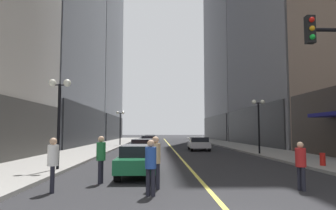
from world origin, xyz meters
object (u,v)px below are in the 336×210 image
(pedestrian_in_red_jacket, at_px, (301,162))
(fire_hydrant_right, at_px, (323,161))
(pedestrian_in_blue_hoodie, at_px, (151,163))
(street_lamp_left_near, at_px, (59,103))
(street_lamp_left_far, at_px, (120,120))
(car_white, at_px, (148,140))
(car_red, at_px, (143,147))
(car_navy, at_px, (150,139))
(street_lamp_right_mid, at_px, (259,114))
(pedestrian_in_tan_trench, at_px, (155,158))
(car_green, at_px, (139,159))
(pedestrian_in_green_parka, at_px, (101,156))
(car_silver, at_px, (199,143))
(pedestrian_in_white_shirt, at_px, (53,160))

(pedestrian_in_red_jacket, bearing_deg, fire_hydrant_right, 56.35)
(pedestrian_in_blue_hoodie, height_order, street_lamp_left_near, street_lamp_left_near)
(pedestrian_in_blue_hoodie, bearing_deg, street_lamp_left_far, 98.40)
(car_white, xyz_separation_m, street_lamp_left_far, (-3.63, 0.75, 2.54))
(car_red, distance_m, car_navy, 23.27)
(street_lamp_left_far, relative_size, street_lamp_right_mid, 1.00)
(car_red, bearing_deg, pedestrian_in_tan_trench, -85.74)
(car_green, xyz_separation_m, street_lamp_left_near, (-3.93, 1.31, 2.54))
(car_white, relative_size, fire_hydrant_right, 5.80)
(pedestrian_in_red_jacket, relative_size, street_lamp_left_near, 0.36)
(pedestrian_in_green_parka, xyz_separation_m, pedestrian_in_red_jacket, (6.82, -1.59, -0.11))
(street_lamp_right_mid, bearing_deg, pedestrian_in_tan_trench, -120.53)
(car_red, distance_m, pedestrian_in_red_jacket, 14.53)
(car_silver, distance_m, street_lamp_right_mid, 7.87)
(car_green, height_order, street_lamp_left_near, street_lamp_left_near)
(car_red, distance_m, pedestrian_in_tan_trench, 12.95)
(pedestrian_in_green_parka, distance_m, street_lamp_left_near, 4.72)
(street_lamp_left_far, xyz_separation_m, fire_hydrant_right, (13.30, -23.94, -2.86))
(street_lamp_left_near, bearing_deg, pedestrian_in_blue_hoodie, -50.71)
(car_white, height_order, pedestrian_in_tan_trench, pedestrian_in_tan_trench)
(street_lamp_left_far, bearing_deg, car_green, -81.49)
(car_green, relative_size, pedestrian_in_blue_hoodie, 2.57)
(street_lamp_left_near, bearing_deg, pedestrian_in_white_shirt, -74.31)
(car_green, height_order, pedestrian_in_blue_hoodie, pedestrian_in_blue_hoodie)
(pedestrian_in_green_parka, distance_m, pedestrian_in_white_shirt, 2.05)
(pedestrian_in_blue_hoodie, relative_size, street_lamp_left_far, 0.38)
(street_lamp_left_near, height_order, fire_hydrant_right, street_lamp_left_near)
(car_green, relative_size, street_lamp_right_mid, 0.98)
(pedestrian_in_red_jacket, bearing_deg, pedestrian_in_green_parka, 166.88)
(pedestrian_in_blue_hoodie, xyz_separation_m, street_lamp_left_far, (-4.49, 30.44, 2.28))
(street_lamp_left_far, bearing_deg, pedestrian_in_white_shirt, -87.37)
(car_silver, xyz_separation_m, car_white, (-5.20, 8.43, 0.00))
(car_silver, height_order, car_navy, same)
(pedestrian_in_tan_trench, xyz_separation_m, street_lamp_left_far, (-4.63, 29.34, 2.23))
(car_navy, distance_m, pedestrian_in_tan_trench, 36.19)
(street_lamp_left_far, bearing_deg, car_navy, 61.74)
(street_lamp_left_near, relative_size, street_lamp_left_far, 1.00)
(fire_hydrant_right, bearing_deg, street_lamp_right_mid, 93.39)
(pedestrian_in_green_parka, bearing_deg, pedestrian_in_tan_trench, -29.50)
(car_white, bearing_deg, fire_hydrant_right, -67.36)
(street_lamp_left_near, bearing_deg, car_silver, 60.75)
(pedestrian_in_tan_trench, xyz_separation_m, fire_hydrant_right, (8.67, 5.40, -0.63))
(car_red, xyz_separation_m, street_lamp_left_near, (-3.67, -8.51, 2.54))
(pedestrian_in_blue_hoodie, relative_size, pedestrian_in_white_shirt, 0.97)
(car_navy, bearing_deg, pedestrian_in_blue_hoodie, -88.74)
(car_red, relative_size, fire_hydrant_right, 5.85)
(car_navy, bearing_deg, car_white, -90.38)
(pedestrian_in_blue_hoodie, bearing_deg, street_lamp_left_near, 129.29)
(car_silver, bearing_deg, pedestrian_in_tan_trench, -101.76)
(street_lamp_right_mid, bearing_deg, car_white, 121.90)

